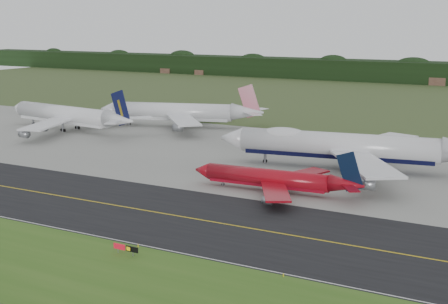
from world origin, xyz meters
TOP-DOWN VIEW (x-y plane):
  - ground at (0.00, 0.00)m, footprint 600.00×600.00m
  - grass_verge at (0.00, -35.00)m, footprint 400.00×30.00m
  - taxiway at (0.00, -4.00)m, footprint 400.00×32.00m
  - apron at (0.00, 51.00)m, footprint 400.00×78.00m
  - taxiway_centreline at (0.00, -4.00)m, footprint 400.00×0.40m
  - taxiway_edge_line at (0.00, -19.50)m, footprint 400.00×0.25m
  - horizon_treeline at (0.00, 273.76)m, footprint 700.00×25.00m
  - jet_ba_747 at (19.31, 46.02)m, footprint 65.45×53.67m
  - jet_red_737 at (12.52, 19.45)m, footprint 37.01×30.15m
  - jet_navy_gold at (-76.48, 56.76)m, footprint 56.86×49.16m
  - jet_star_tail at (-48.11, 79.38)m, footprint 55.38×45.23m
  - taxiway_sign at (6.59, -24.00)m, footprint 4.53×0.23m
  - edge_marker_center at (6.33, -20.50)m, footprint 0.16×0.16m
  - edge_marker_right at (30.95, -20.50)m, footprint 0.16×0.16m

SIDE VIEW (x-z plane):
  - ground at x=0.00m, z-range 0.00..0.00m
  - grass_verge at x=0.00m, z-range 0.00..0.01m
  - apron at x=0.00m, z-range 0.00..0.01m
  - taxiway at x=0.00m, z-range 0.00..0.02m
  - taxiway_centreline at x=0.00m, z-range 0.03..0.03m
  - taxiway_edge_line at x=0.00m, z-range 0.03..0.03m
  - edge_marker_center at x=6.33m, z-range 0.00..0.50m
  - edge_marker_right at x=30.95m, z-range 0.00..0.50m
  - taxiway_sign at x=6.59m, z-range 0.31..1.82m
  - jet_red_737 at x=12.52m, z-range -2.23..7.76m
  - jet_navy_gold at x=-76.48m, z-range -2.52..12.16m
  - jet_star_tail at x=-48.11m, z-range -2.48..12.39m
  - horizon_treeline at x=0.00m, z-range -0.53..11.47m
  - jet_ba_747 at x=19.31m, z-range -2.63..13.84m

